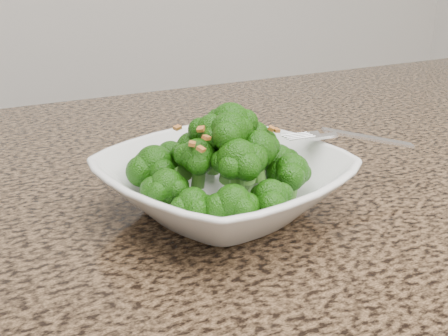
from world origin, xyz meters
TOP-DOWN VIEW (x-y plane):
  - granite_counter at (0.00, 0.30)m, footprint 1.64×1.04m
  - bowl at (-0.14, 0.26)m, footprint 0.31×0.31m
  - broccoli_pile at (-0.14, 0.26)m, footprint 0.22×0.22m
  - garlic_topping at (-0.14, 0.26)m, footprint 0.13×0.13m
  - fork at (-0.01, 0.26)m, footprint 0.19×0.09m

SIDE VIEW (x-z plane):
  - granite_counter at x=0.00m, z-range 0.87..0.90m
  - bowl at x=-0.14m, z-range 0.90..0.96m
  - fork at x=-0.01m, z-range 0.96..0.97m
  - broccoli_pile at x=-0.14m, z-range 0.96..1.04m
  - garlic_topping at x=-0.14m, z-range 1.04..1.04m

